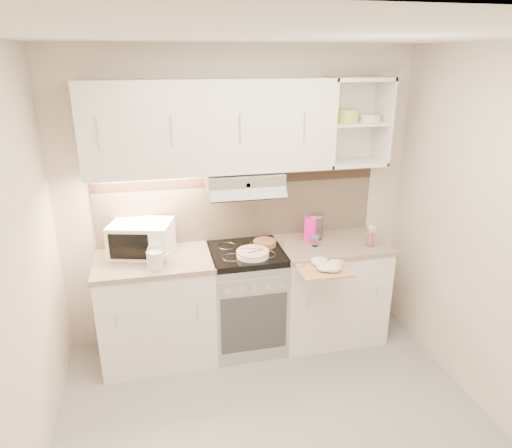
# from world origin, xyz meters

# --- Properties ---
(ground) EXTENTS (3.00, 3.00, 0.00)m
(ground) POSITION_xyz_m (0.00, 0.00, 0.00)
(ground) COLOR gray
(ground) RESTS_ON ground
(room_shell) EXTENTS (3.04, 2.84, 2.52)m
(room_shell) POSITION_xyz_m (0.00, 0.37, 1.63)
(room_shell) COLOR beige
(room_shell) RESTS_ON ground
(base_cabinet_left) EXTENTS (0.90, 0.60, 0.86)m
(base_cabinet_left) POSITION_xyz_m (-0.75, 1.10, 0.43)
(base_cabinet_left) COLOR white
(base_cabinet_left) RESTS_ON ground
(worktop_left) EXTENTS (0.92, 0.62, 0.04)m
(worktop_left) POSITION_xyz_m (-0.75, 1.10, 0.88)
(worktop_left) COLOR gray
(worktop_left) RESTS_ON base_cabinet_left
(base_cabinet_right) EXTENTS (0.90, 0.60, 0.86)m
(base_cabinet_right) POSITION_xyz_m (0.75, 1.10, 0.43)
(base_cabinet_right) COLOR white
(base_cabinet_right) RESTS_ON ground
(worktop_right) EXTENTS (0.92, 0.62, 0.04)m
(worktop_right) POSITION_xyz_m (0.75, 1.10, 0.88)
(worktop_right) COLOR gray
(worktop_right) RESTS_ON base_cabinet_right
(electric_range) EXTENTS (0.60, 0.60, 0.90)m
(electric_range) POSITION_xyz_m (0.00, 1.10, 0.45)
(electric_range) COLOR #B7B7BC
(electric_range) RESTS_ON ground
(microwave) EXTENTS (0.55, 0.46, 0.27)m
(microwave) POSITION_xyz_m (-0.83, 1.22, 1.03)
(microwave) COLOR white
(microwave) RESTS_ON worktop_left
(watering_can) EXTENTS (0.23, 0.12, 0.20)m
(watering_can) POSITION_xyz_m (-0.73, 0.93, 0.97)
(watering_can) COLOR silver
(watering_can) RESTS_ON worktop_left
(plate_stack) EXTENTS (0.26, 0.26, 0.06)m
(plate_stack) POSITION_xyz_m (0.03, 0.97, 0.92)
(plate_stack) COLOR white
(plate_stack) RESTS_ON electric_range
(bread_loaf) EXTENTS (0.19, 0.19, 0.05)m
(bread_loaf) POSITION_xyz_m (0.17, 1.16, 0.92)
(bread_loaf) COLOR olive
(bread_loaf) RESTS_ON electric_range
(pink_pitcher) EXTENTS (0.11, 0.11, 0.21)m
(pink_pitcher) POSITION_xyz_m (0.58, 1.18, 1.01)
(pink_pitcher) COLOR #FF15A6
(pink_pitcher) RESTS_ON worktop_right
(glass_jar) EXTENTS (0.12, 0.12, 0.23)m
(glass_jar) POSITION_xyz_m (0.64, 1.20, 1.02)
(glass_jar) COLOR white
(glass_jar) RESTS_ON worktop_right
(spice_jar) EXTENTS (0.06, 0.06, 0.09)m
(spice_jar) POSITION_xyz_m (0.58, 1.06, 0.95)
(spice_jar) COLOR white
(spice_jar) RESTS_ON worktop_right
(spray_bottle) EXTENTS (0.07, 0.07, 0.19)m
(spray_bottle) POSITION_xyz_m (1.03, 0.96, 0.97)
(spray_bottle) COLOR pink
(spray_bottle) RESTS_ON worktop_right
(cutting_board) EXTENTS (0.40, 0.36, 0.02)m
(cutting_board) POSITION_xyz_m (0.52, 0.69, 0.87)
(cutting_board) COLOR tan
(cutting_board) RESTS_ON base_cabinet_right
(dish_towel) EXTENTS (0.31, 0.27, 0.07)m
(dish_towel) POSITION_xyz_m (0.55, 0.67, 0.92)
(dish_towel) COLOR silver
(dish_towel) RESTS_ON cutting_board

